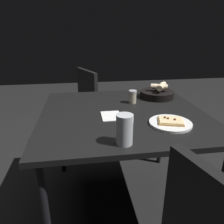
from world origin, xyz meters
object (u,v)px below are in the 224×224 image
object	(u,v)px
pizza_plate	(170,123)
bread_basket	(157,93)
beer_glass	(124,131)
chair_far	(78,106)
pepper_shaker	(133,97)
dining_table	(123,120)

from	to	relation	value
pizza_plate	bread_basket	size ratio (longest dim) A/B	0.92
bread_basket	beer_glass	world-z (taller)	beer_glass
chair_far	pepper_shaker	bearing A→B (deg)	-150.56
dining_table	beer_glass	world-z (taller)	beer_glass
beer_glass	pepper_shaker	bearing A→B (deg)	-17.19
chair_far	pizza_plate	bearing A→B (deg)	-154.58
dining_table	pepper_shaker	distance (m)	0.22
beer_glass	chair_far	xyz separation A→B (m)	(1.31, 0.24, -0.33)
dining_table	chair_far	size ratio (longest dim) A/B	1.24
bread_basket	beer_glass	size ratio (longest dim) A/B	1.78
pizza_plate	beer_glass	xyz separation A→B (m)	(-0.17, 0.30, 0.06)
pepper_shaker	chair_far	size ratio (longest dim) A/B	0.11
pizza_plate	pepper_shaker	bearing A→B (deg)	17.33
beer_glass	pepper_shaker	distance (m)	0.60
pizza_plate	chair_far	size ratio (longest dim) A/B	0.28
dining_table	chair_far	bearing A→B (deg)	19.02
pizza_plate	chair_far	distance (m)	1.29
bread_basket	pepper_shaker	bearing A→B (deg)	114.26
pepper_shaker	chair_far	bearing A→B (deg)	29.44
pepper_shaker	chair_far	xyz separation A→B (m)	(0.73, 0.41, -0.30)
dining_table	pepper_shaker	world-z (taller)	pepper_shaker
beer_glass	dining_table	bearing A→B (deg)	-10.14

